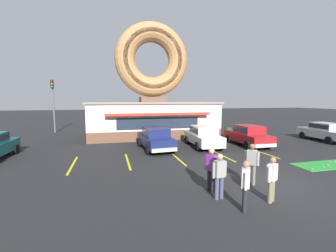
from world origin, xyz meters
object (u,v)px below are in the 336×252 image
pedestrian_blue_sweater_man (211,167)px  car_silver (324,131)px  pedestrian_beanie_man (245,184)px  car_navy (155,138)px  traffic_light_pole (53,99)px  golf_ball (324,167)px  car_red (248,135)px  pedestrian_hooded_kid (219,174)px  pedestrian_clipboard_woman (252,162)px  trash_bin (228,132)px  pedestrian_leather_jacket_man (272,177)px  car_white (203,135)px

pedestrian_blue_sweater_man → car_silver: bearing=27.7°
pedestrian_blue_sweater_man → pedestrian_beanie_man: 1.77m
pedestrian_beanie_man → car_navy: bearing=95.7°
traffic_light_pole → golf_ball: bearing=-46.5°
car_silver → car_red: same height
car_silver → pedestrian_hooded_kid: bearing=-150.2°
car_navy → pedestrian_clipboard_woman: 8.07m
pedestrian_beanie_man → traffic_light_pole: bearing=115.7°
car_navy → traffic_light_pole: bearing=129.1°
golf_ball → car_silver: size_ratio=0.01×
golf_ball → pedestrian_beanie_man: size_ratio=0.03×
car_silver → pedestrian_blue_sweater_man: 16.12m
pedestrian_beanie_man → trash_bin: pedestrian_beanie_man is taller
pedestrian_leather_jacket_man → pedestrian_beanie_man: size_ratio=0.97×
car_white → pedestrian_hooded_kid: 9.15m
golf_ball → car_silver: (7.13, 6.17, 0.82)m
pedestrian_clipboard_woman → trash_bin: bearing=64.7°
golf_ball → pedestrian_blue_sweater_man: bearing=-169.5°
car_white → car_navy: (-3.70, -0.03, 0.00)m
car_silver → traffic_light_pole: size_ratio=0.80×
golf_ball → pedestrian_beanie_man: (-6.80, -3.06, 0.87)m
traffic_light_pole → pedestrian_beanie_man: bearing=-64.3°
car_red → pedestrian_clipboard_woman: bearing=-123.2°
golf_ball → pedestrian_blue_sweater_man: 7.32m
pedestrian_blue_sweater_man → car_white: bearing=68.7°
car_red → pedestrian_leather_jacket_man: (-5.05, -8.84, 0.01)m
golf_ball → car_silver: bearing=40.9°
golf_ball → pedestrian_hooded_kid: size_ratio=0.03×
car_silver → traffic_light_pole: (-23.89, 11.47, 2.84)m
pedestrian_leather_jacket_man → pedestrian_beanie_man: bearing=-164.5°
golf_ball → pedestrian_leather_jacket_man: (-5.51, -2.70, 0.83)m
pedestrian_clipboard_woman → car_silver: bearing=30.5°
car_white → car_red: bearing=-7.1°
car_silver → golf_ball: bearing=-139.1°
car_white → pedestrian_hooded_kid: size_ratio=2.79×
pedestrian_clipboard_woman → trash_bin: size_ratio=1.78×
car_silver → pedestrian_clipboard_woman: 14.30m
golf_ball → car_white: bearing=121.6°
car_silver → pedestrian_beanie_man: size_ratio=2.80×
golf_ball → pedestrian_clipboard_woman: (-5.19, -1.09, 0.92)m
car_navy → pedestrian_hooded_kid: (0.60, -8.58, 0.05)m
pedestrian_clipboard_woman → traffic_light_pole: traffic_light_pole is taller
car_red → traffic_light_pole: 20.14m
golf_ball → car_white: 7.78m
pedestrian_hooded_kid → trash_bin: bearing=59.1°
car_white → car_silver: size_ratio=1.00×
pedestrian_blue_sweater_man → pedestrian_hooded_kid: size_ratio=1.03×
car_navy → car_red: bearing=-3.3°
car_white → golf_ball: bearing=-58.4°
pedestrian_hooded_kid → pedestrian_leather_jacket_man: pedestrian_hooded_kid is taller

